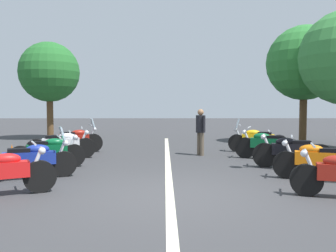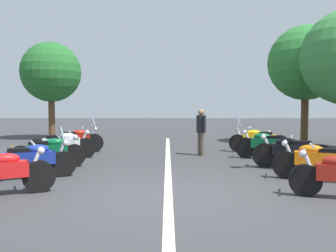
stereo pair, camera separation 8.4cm
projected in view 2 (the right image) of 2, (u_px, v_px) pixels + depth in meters
ground_plane at (168, 195)px, 6.72m from camera, size 80.00×80.00×0.00m
lane_centre_stripe at (168, 163)px, 10.41m from camera, size 15.57×0.16×0.01m
motorcycle_left_row_1 at (31, 159)px, 8.18m from camera, size 1.02×2.01×1.19m
motorcycle_left_row_2 at (48, 151)px, 9.61m from camera, size 0.84×1.95×0.99m
motorcycle_left_row_3 at (62, 144)px, 11.28m from camera, size 0.80×2.11×1.01m
motorcycle_left_row_4 at (76, 140)px, 12.65m from camera, size 0.95×1.95×1.23m
motorcycle_right_row_1 at (319, 161)px, 7.98m from camera, size 0.94×1.98×1.00m
motorcycle_right_row_2 at (292, 151)px, 9.52m from camera, size 0.82×2.08×1.02m
motorcycle_right_row_3 at (267, 145)px, 11.14m from camera, size 0.96×1.95×1.02m
motorcycle_right_row_4 at (258, 139)px, 12.83m from camera, size 0.75×2.13×1.21m
traffic_cone_0 at (13, 155)px, 9.95m from camera, size 0.36×0.36×0.61m
bystander_1 at (201, 129)px, 11.98m from camera, size 0.49×0.32×1.57m
roadside_tree_0 at (306, 63)px, 15.49m from camera, size 3.27×3.27×5.20m
roadside_tree_1 at (51, 72)px, 17.79m from camera, size 2.99×2.99×4.86m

